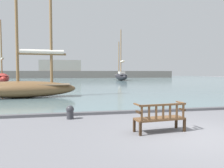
{
  "coord_description": "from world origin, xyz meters",
  "views": [
    {
      "loc": [
        -3.69,
        -5.74,
        1.9
      ],
      "look_at": [
        -0.41,
        10.0,
        1.0
      ],
      "focal_mm": 35.0,
      "sensor_mm": 36.0,
      "label": 1
    }
  ],
  "objects_px": {
    "sailboat_outer_starboard": "(2,77)",
    "park_bench": "(160,117)",
    "sailboat_nearest_port": "(121,76)",
    "mooring_bollard": "(70,112)",
    "sailboat_mid_starboard": "(21,86)"
  },
  "relations": [
    {
      "from": "sailboat_nearest_port",
      "to": "sailboat_mid_starboard",
      "type": "bearing_deg",
      "value": -116.32
    },
    {
      "from": "sailboat_nearest_port",
      "to": "sailboat_mid_starboard",
      "type": "xyz_separation_m",
      "value": [
        -14.73,
        -29.78,
        -0.18
      ]
    },
    {
      "from": "park_bench",
      "to": "sailboat_nearest_port",
      "type": "relative_size",
      "value": 0.15
    },
    {
      "from": "sailboat_mid_starboard",
      "to": "mooring_bollard",
      "type": "xyz_separation_m",
      "value": [
        3.26,
        -7.43,
        -0.59
      ]
    },
    {
      "from": "park_bench",
      "to": "sailboat_mid_starboard",
      "type": "bearing_deg",
      "value": 121.12
    },
    {
      "from": "park_bench",
      "to": "sailboat_nearest_port",
      "type": "distance_m",
      "value": 40.68
    },
    {
      "from": "sailboat_mid_starboard",
      "to": "sailboat_outer_starboard",
      "type": "bearing_deg",
      "value": 107.96
    },
    {
      "from": "sailboat_nearest_port",
      "to": "mooring_bollard",
      "type": "bearing_deg",
      "value": -107.14
    },
    {
      "from": "sailboat_nearest_port",
      "to": "park_bench",
      "type": "bearing_deg",
      "value": -102.39
    },
    {
      "from": "sailboat_mid_starboard",
      "to": "sailboat_nearest_port",
      "type": "bearing_deg",
      "value": 63.68
    },
    {
      "from": "sailboat_mid_starboard",
      "to": "mooring_bollard",
      "type": "bearing_deg",
      "value": -66.31
    },
    {
      "from": "sailboat_outer_starboard",
      "to": "sailboat_mid_starboard",
      "type": "bearing_deg",
      "value": -72.04
    },
    {
      "from": "park_bench",
      "to": "sailboat_mid_starboard",
      "type": "height_order",
      "value": "sailboat_mid_starboard"
    },
    {
      "from": "sailboat_outer_starboard",
      "to": "park_bench",
      "type": "bearing_deg",
      "value": -67.63
    },
    {
      "from": "park_bench",
      "to": "mooring_bollard",
      "type": "height_order",
      "value": "park_bench"
    }
  ]
}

